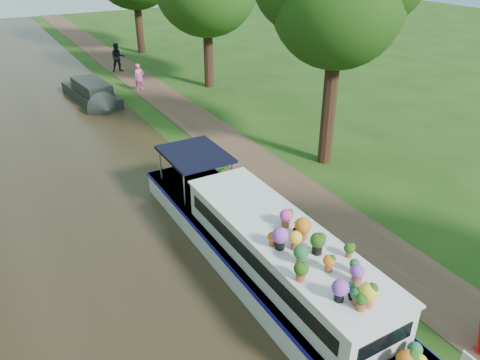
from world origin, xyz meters
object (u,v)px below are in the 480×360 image
object	(u,v)px
plant_boat	(282,266)
pedestrian_pink	(139,77)
second_boat	(92,93)
pedestrian_dark	(118,58)

from	to	relation	value
plant_boat	pedestrian_pink	distance (m)	19.17
second_boat	pedestrian_dark	distance (m)	6.33
second_boat	pedestrian_dark	size ratio (longest dim) A/B	3.18
second_boat	pedestrian_pink	bearing A→B (deg)	5.67
pedestrian_pink	pedestrian_dark	bearing A→B (deg)	80.14
plant_boat	pedestrian_pink	size ratio (longest dim) A/B	8.59
second_boat	pedestrian_dark	xyz separation A→B (m)	(3.16, 5.46, 0.51)
pedestrian_pink	pedestrian_dark	xyz separation A→B (m)	(0.19, 4.85, 0.16)
plant_boat	pedestrian_dark	world-z (taller)	plant_boat
pedestrian_pink	pedestrian_dark	size ratio (longest dim) A/B	0.83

